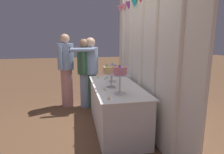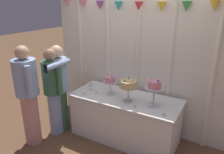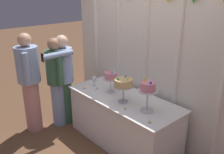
# 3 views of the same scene
# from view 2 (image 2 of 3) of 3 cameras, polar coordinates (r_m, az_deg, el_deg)

# --- Properties ---
(ground_plane) EXTENTS (24.00, 24.00, 0.00)m
(ground_plane) POSITION_cam_2_polar(r_m,az_deg,el_deg) (3.83, 2.54, -16.15)
(ground_plane) COLOR brown
(draped_curtain) EXTENTS (3.26, 0.15, 2.50)m
(draped_curtain) POSITION_cam_2_polar(r_m,az_deg,el_deg) (3.74, 6.46, 5.02)
(draped_curtain) COLOR white
(draped_curtain) RESTS_ON ground_plane
(cake_table) EXTENTS (1.77, 0.76, 0.75)m
(cake_table) POSITION_cam_2_polar(r_m,az_deg,el_deg) (3.70, 3.35, -10.61)
(cake_table) COLOR white
(cake_table) RESTS_ON ground_plane
(cake_display_leftmost) EXTENTS (0.24, 0.24, 0.36)m
(cake_display_leftmost) POSITION_cam_2_polar(r_m,az_deg,el_deg) (3.55, -0.47, -0.88)
(cake_display_leftmost) COLOR silver
(cake_display_leftmost) RESTS_ON cake_table
(cake_display_center) EXTENTS (0.29, 0.29, 0.39)m
(cake_display_center) POSITION_cam_2_polar(r_m,az_deg,el_deg) (3.30, 4.32, -1.99)
(cake_display_center) COLOR #B2B2B7
(cake_display_center) RESTS_ON cake_table
(cake_display_rightmost) EXTENTS (0.26, 0.26, 0.44)m
(cake_display_rightmost) POSITION_cam_2_polar(r_m,az_deg,el_deg) (3.20, 11.00, -2.46)
(cake_display_rightmost) COLOR silver
(cake_display_rightmost) RESTS_ON cake_table
(wine_glass) EXTENTS (0.07, 0.07, 0.15)m
(wine_glass) POSITION_cam_2_polar(r_m,az_deg,el_deg) (3.75, -5.55, -2.05)
(wine_glass) COLOR silver
(wine_glass) RESTS_ON cake_table
(tealight_far_left) EXTENTS (0.05, 0.05, 0.04)m
(tealight_far_left) POSITION_cam_2_polar(r_m,az_deg,el_deg) (3.66, -7.27, -4.30)
(tealight_far_left) COLOR beige
(tealight_far_left) RESTS_ON cake_table
(tealight_near_left) EXTENTS (0.04, 0.04, 0.04)m
(tealight_near_left) POSITION_cam_2_polar(r_m,az_deg,el_deg) (3.67, -4.21, -4.10)
(tealight_near_left) COLOR beige
(tealight_near_left) RESTS_ON cake_table
(tealight_near_right) EXTENTS (0.04, 0.04, 0.04)m
(tealight_near_right) POSITION_cam_2_polar(r_m,az_deg,el_deg) (3.22, 6.04, -7.73)
(tealight_near_right) COLOR beige
(tealight_near_right) RESTS_ON cake_table
(tealight_far_right) EXTENTS (0.05, 0.05, 0.03)m
(tealight_far_right) POSITION_cam_2_polar(r_m,az_deg,el_deg) (3.09, 13.36, -9.49)
(tealight_far_right) COLOR beige
(tealight_far_right) RESTS_ON cake_table
(guest_girl_blue_dress) EXTENTS (0.46, 0.65, 1.55)m
(guest_girl_blue_dress) POSITION_cam_2_polar(r_m,az_deg,el_deg) (3.83, -13.72, -2.14)
(guest_girl_blue_dress) COLOR #3D6B4C
(guest_girl_blue_dress) RESTS_ON ground_plane
(guest_man_dark_suit) EXTENTS (0.48, 0.36, 1.52)m
(guest_man_dark_suit) POSITION_cam_2_polar(r_m,az_deg,el_deg) (3.76, -15.14, -3.06)
(guest_man_dark_suit) COLOR #93ADD6
(guest_man_dark_suit) RESTS_ON ground_plane
(guest_man_pink_jacket) EXTENTS (0.48, 0.48, 1.62)m
(guest_man_pink_jacket) POSITION_cam_2_polar(r_m,az_deg,el_deg) (3.60, -21.17, -3.95)
(guest_man_pink_jacket) COLOR #D6938E
(guest_man_pink_jacket) RESTS_ON ground_plane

